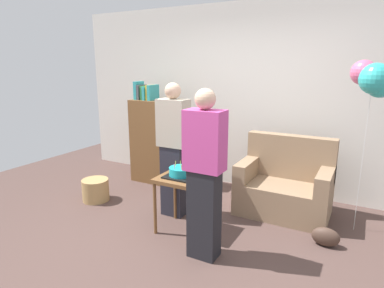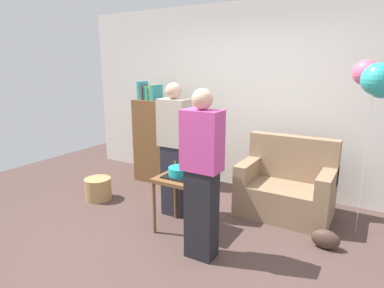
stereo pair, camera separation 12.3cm
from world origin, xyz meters
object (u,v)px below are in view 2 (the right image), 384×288
Objects in this scene: bookshelf at (159,140)px; birthday_cake at (180,172)px; balloon_bunch at (376,79)px; wicker_basket at (98,189)px; couch at (286,188)px; person_holding_cake at (202,175)px; handbag at (325,239)px; side_table at (180,185)px; person_blowing_candles at (174,150)px.

bookshelf reaches higher than birthday_cake.
wicker_basket is at bearing -167.16° from balloon_bunch.
birthday_cake is (-0.90, -1.02, 0.35)m from couch.
person_holding_cake is 1.47m from handbag.
side_table is 0.64m from person_holding_cake.
person_blowing_candles is 1.91m from handbag.
balloon_bunch is at bearing 60.82° from handbag.
bookshelf is 1.21m from wicker_basket.
couch is at bearing -4.75° from bookshelf.
birthday_cake is 0.59m from person_holding_cake.
handbag is (1.02, 0.76, -0.73)m from person_holding_cake.
handbag is (1.77, 0.11, -0.73)m from person_blowing_candles.
birthday_cake reaches higher than side_table.
side_table is at bearing -7.65° from person_holding_cake.
couch reaches higher than wicker_basket.
couch is 1.38m from side_table.
balloon_bunch reaches higher than person_holding_cake.
bookshelf is (-2.06, 0.17, 0.34)m from couch.
side_table reaches higher than handbag.
birthday_cake is 0.45m from person_blowing_candles.
couch is at bearing 169.93° from balloon_bunch.
person_holding_cake reaches higher than wicker_basket.
bookshelf is 5.63× the size of handbag.
balloon_bunch is at bearing 20.71° from person_blowing_candles.
birthday_cake is 0.20× the size of person_holding_cake.
couch is 1.41m from birthday_cake.
couch reaches higher than birthday_cake.
bookshelf is 0.84× the size of balloon_bunch.
wicker_basket is at bearing 14.79° from person_holding_cake.
birthday_cake reaches higher than handbag.
couch is 1.51m from person_holding_cake.
person_blowing_candles is 0.99m from person_holding_cake.
side_table reaches higher than wicker_basket.
balloon_bunch reaches higher than bookshelf.
bookshelf is at bearing 173.71° from balloon_bunch.
bookshelf is 4.38× the size of wicker_basket.
side_table is 0.15m from birthday_cake.
balloon_bunch reaches higher than wicker_basket.
person_holding_cake is (-0.45, -1.36, 0.49)m from couch.
wicker_basket is (-1.91, 0.49, -0.68)m from person_holding_cake.
person_blowing_candles reaches higher than couch.
couch reaches higher than side_table.
couch is 3.06× the size of wicker_basket.
bookshelf is 0.97× the size of person_blowing_candles.
person_holding_cake reaches higher than birthday_cake.
couch is at bearing 48.49° from birthday_cake.
balloon_bunch reaches higher than side_table.
side_table is (-0.90, -1.02, 0.20)m from couch.
bookshelf is at bearing 134.12° from side_table.
person_blowing_candles reaches higher than birthday_cake.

